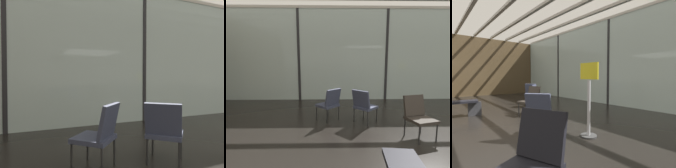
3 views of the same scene
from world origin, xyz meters
TOP-DOWN VIEW (x-y plane):
  - ground_plane at (0.00, 0.00)m, footprint 60.00×60.00m
  - glass_curtain_wall at (0.00, 5.20)m, footprint 14.00×0.08m
  - window_mullion_0 at (-3.50, 5.20)m, footprint 0.10×0.12m
  - window_mullion_1 at (0.00, 5.20)m, footprint 0.10×0.12m
  - side_wall_left_panels at (-6.95, 1.60)m, footprint 0.10×11.20m
  - lounge_chair_0 at (1.52, 0.93)m, footprint 0.70×0.71m
  - lounge_chair_1 at (2.99, -0.04)m, footprint 0.65×0.67m
  - lounge_chair_2 at (-0.36, 1.71)m, footprint 0.60×0.63m
  - lounge_chair_3 at (-2.22, 2.73)m, footprint 0.71×0.71m
  - lounge_chair_4 at (-1.35, 2.54)m, footprint 0.71×0.71m
  - info_sign at (2.07, 1.68)m, footprint 0.44×0.32m

SIDE VIEW (x-z plane):
  - ground_plane at x=0.00m, z-range 0.00..0.00m
  - lounge_chair_0 at x=1.52m, z-range 0.06..0.93m
  - lounge_chair_1 at x=2.99m, z-range 0.06..0.93m
  - lounge_chair_2 at x=-0.36m, z-range 0.06..0.93m
  - lounge_chair_3 at x=-2.22m, z-range 0.06..0.93m
  - lounge_chair_4 at x=-1.35m, z-range 0.06..0.93m
  - info_sign at x=2.07m, z-range -0.04..1.40m
  - glass_curtain_wall at x=0.00m, z-range 0.00..3.57m
  - window_mullion_0 at x=-3.50m, z-range 0.00..3.57m
  - window_mullion_1 at x=0.00m, z-range 0.00..3.57m
  - side_wall_left_panels at x=-6.95m, z-range 0.00..3.57m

